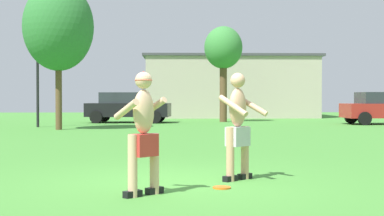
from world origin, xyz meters
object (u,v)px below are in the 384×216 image
(player_with_cap, at_px, (143,127))
(tree_right_field, at_px, (223,50))
(car_black_near_post, at_px, (128,107))
(player_in_gray, at_px, (238,123))
(frisbee, at_px, (222,188))
(lamp_post, at_px, (37,45))
(tree_left_field, at_px, (58,27))

(player_with_cap, distance_m, tree_right_field, 22.86)
(car_black_near_post, relative_size, tree_right_field, 0.87)
(player_in_gray, xyz_separation_m, frisbee, (-0.33, -0.81, -0.91))
(frisbee, xyz_separation_m, tree_right_field, (1.95, 21.91, 3.87))
(player_with_cap, xyz_separation_m, frisbee, (1.12, 0.55, -0.92))
(player_with_cap, relative_size, player_in_gray, 0.98)
(lamp_post, relative_size, tree_right_field, 1.17)
(tree_left_field, bearing_deg, lamp_post, 123.64)
(car_black_near_post, bearing_deg, lamp_post, -130.54)
(player_with_cap, height_order, car_black_near_post, player_with_cap)
(player_with_cap, height_order, tree_right_field, tree_right_field)
(player_in_gray, height_order, frisbee, player_in_gray)
(lamp_post, bearing_deg, player_in_gray, -66.26)
(car_black_near_post, relative_size, lamp_post, 0.74)
(tree_right_field, bearing_deg, tree_left_field, -136.65)
(player_in_gray, distance_m, car_black_near_post, 20.69)
(player_with_cap, relative_size, car_black_near_post, 0.38)
(player_with_cap, height_order, frisbee, player_with_cap)
(player_with_cap, relative_size, frisbee, 6.40)
(car_black_near_post, distance_m, lamp_post, 6.27)
(lamp_post, bearing_deg, tree_right_field, 29.59)
(player_with_cap, bearing_deg, tree_right_field, 82.22)
(frisbee, distance_m, tree_left_field, 16.44)
(car_black_near_post, height_order, lamp_post, lamp_post)
(player_in_gray, bearing_deg, player_with_cap, -136.83)
(lamp_post, bearing_deg, player_with_cap, -72.11)
(frisbee, height_order, car_black_near_post, car_black_near_post)
(car_black_near_post, bearing_deg, frisbee, -81.59)
(player_in_gray, distance_m, frisbee, 1.26)
(player_with_cap, xyz_separation_m, player_in_gray, (1.45, 1.36, -0.01))
(car_black_near_post, bearing_deg, tree_right_field, 7.88)
(player_in_gray, relative_size, frisbee, 6.52)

